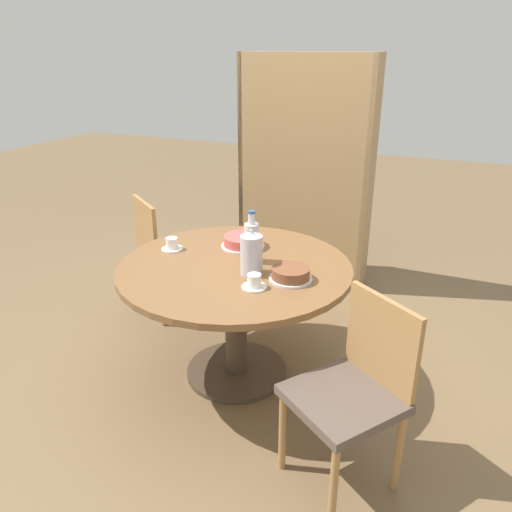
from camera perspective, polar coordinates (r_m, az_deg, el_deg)
name	(u,v)px	position (r m, az deg, el deg)	size (l,w,h in m)	color
ground_plane	(237,372)	(3.09, -2.21, -13.15)	(14.00, 14.00, 0.00)	brown
dining_table	(235,290)	(2.80, -2.38, -3.85)	(1.29, 1.29, 0.71)	#473828
chair_a	(354,388)	(2.24, 11.13, -14.55)	(0.59, 0.59, 0.86)	#A87A47
chair_b	(167,251)	(3.60, -10.16, 0.54)	(0.59, 0.59, 0.86)	#A87A47
bookshelf	(303,178)	(4.02, 5.38, 8.86)	(1.05, 0.28, 1.78)	tan
coffee_pot	(251,254)	(2.58, -0.52, 0.28)	(0.12, 0.12, 0.25)	silver
water_bottle	(252,241)	(2.73, -0.50, 1.69)	(0.08, 0.08, 0.29)	silver
cake_main	(243,242)	(2.97, -1.49, 1.66)	(0.26, 0.26, 0.07)	silver
cake_second	(291,274)	(2.55, 3.98, -2.08)	(0.22, 0.22, 0.07)	silver
cup_a	(254,282)	(2.47, -0.21, -3.02)	(0.13, 0.13, 0.07)	silver
cup_b	(172,245)	(2.97, -9.57, 1.28)	(0.13, 0.13, 0.07)	silver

